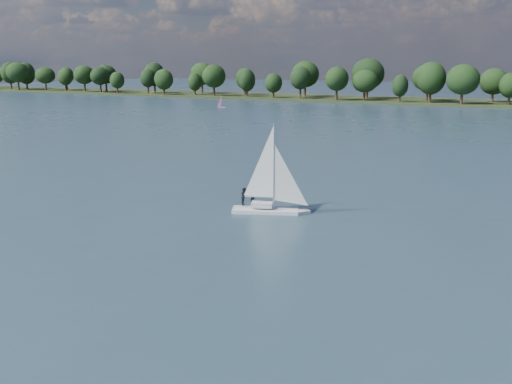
{
  "coord_description": "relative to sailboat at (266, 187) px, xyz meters",
  "views": [
    {
      "loc": [
        15.51,
        -16.67,
        14.99
      ],
      "look_at": [
        -10.13,
        31.88,
        2.5
      ],
      "focal_mm": 40.0,
      "sensor_mm": 36.0,
      "label": 1
    }
  ],
  "objects": [
    {
      "name": "ground",
      "position": [
        9.93,
        66.24,
        -2.66
      ],
      "size": [
        700.0,
        700.0,
        0.0
      ],
      "primitive_type": "plane",
      "color": "#233342",
      "rests_on": "ground"
    },
    {
      "name": "treeline",
      "position": [
        -4.04,
        174.59,
        5.44
      ],
      "size": [
        562.39,
        73.94,
        18.36
      ],
      "color": "black",
      "rests_on": "ground"
    },
    {
      "name": "pontoon",
      "position": [
        -173.11,
        159.89,
        -2.66
      ],
      "size": [
        4.35,
        2.87,
        0.5
      ],
      "primitive_type": "cube",
      "rotation": [
        0.0,
        0.0,
        0.23
      ],
      "color": "#5A5C5F",
      "rests_on": "ground"
    },
    {
      "name": "far_shore",
      "position": [
        9.93,
        178.24,
        -2.66
      ],
      "size": [
        660.0,
        40.0,
        1.5
      ],
      "primitive_type": "cube",
      "color": "black",
      "rests_on": "ground"
    },
    {
      "name": "sailboat",
      "position": [
        0.0,
        0.0,
        0.0
      ],
      "size": [
        7.48,
        4.53,
        9.53
      ],
      "rotation": [
        0.0,
        0.0,
        0.37
      ],
      "color": "silver",
      "rests_on": "ground"
    },
    {
      "name": "dinghy_pink",
      "position": [
        -76.72,
        117.63,
        -1.69
      ],
      "size": [
        2.72,
        2.25,
        4.12
      ],
      "rotation": [
        0.0,
        0.0,
        0.57
      ],
      "color": "silver",
      "rests_on": "ground"
    }
  ]
}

